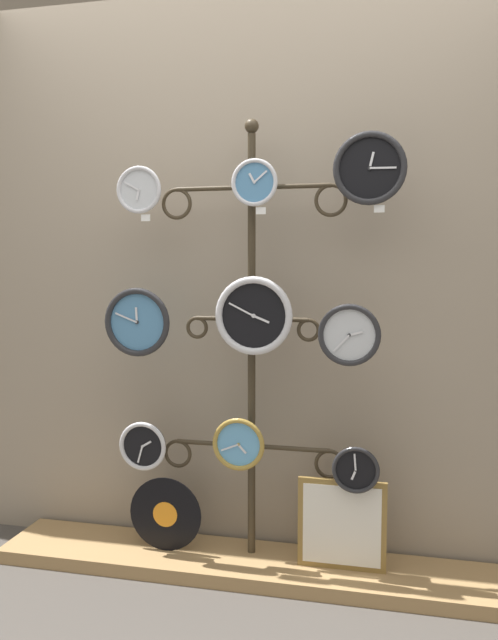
{
  "coord_description": "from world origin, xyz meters",
  "views": [
    {
      "loc": [
        0.57,
        -2.15,
        1.31
      ],
      "look_at": [
        0.0,
        0.36,
        1.08
      ],
      "focal_mm": 35.0,
      "sensor_mm": 36.0,
      "label": 1
    }
  ],
  "objects_px": {
    "clock_top_center": "(255,183)",
    "clock_bottom_left": "(143,446)",
    "clock_top_right": "(370,168)",
    "vinyl_record": "(165,514)",
    "clock_middle_left": "(138,322)",
    "clock_bottom_center": "(239,444)",
    "clock_top_left": "(139,190)",
    "picture_frame": "(342,525)",
    "clock_middle_center": "(254,316)",
    "clock_bottom_right": "(356,470)",
    "display_stand": "(252,408)",
    "clock_middle_right": "(349,335)"
  },
  "relations": [
    {
      "from": "display_stand",
      "to": "clock_middle_right",
      "type": "xyz_separation_m",
      "value": [
        0.42,
        -0.08,
        0.33
      ]
    },
    {
      "from": "display_stand",
      "to": "vinyl_record",
      "type": "distance_m",
      "value": 0.61
    },
    {
      "from": "clock_middle_left",
      "to": "clock_middle_right",
      "type": "distance_m",
      "value": 0.89
    },
    {
      "from": "clock_bottom_right",
      "to": "clock_top_center",
      "type": "bearing_deg",
      "value": 177.21
    },
    {
      "from": "clock_middle_center",
      "to": "clock_bottom_right",
      "type": "distance_m",
      "value": 0.74
    },
    {
      "from": "clock_top_left",
      "to": "clock_top_center",
      "type": "xyz_separation_m",
      "value": [
        0.5,
        -0.0,
        0.02
      ]
    },
    {
      "from": "display_stand",
      "to": "clock_middle_right",
      "type": "relative_size",
      "value": 7.67
    },
    {
      "from": "display_stand",
      "to": "vinyl_record",
      "type": "bearing_deg",
      "value": -169.32
    },
    {
      "from": "clock_bottom_left",
      "to": "clock_top_right",
      "type": "bearing_deg",
      "value": -0.76
    },
    {
      "from": "clock_bottom_center",
      "to": "clock_top_right",
      "type": "bearing_deg",
      "value": 0.05
    },
    {
      "from": "clock_bottom_center",
      "to": "vinyl_record",
      "type": "relative_size",
      "value": 0.68
    },
    {
      "from": "clock_middle_right",
      "to": "clock_top_left",
      "type": "bearing_deg",
      "value": 179.82
    },
    {
      "from": "clock_bottom_center",
      "to": "clock_bottom_right",
      "type": "xyz_separation_m",
      "value": [
        0.48,
        0.0,
        -0.07
      ]
    },
    {
      "from": "picture_frame",
      "to": "clock_top_left",
      "type": "bearing_deg",
      "value": -179.34
    },
    {
      "from": "clock_top_center",
      "to": "vinyl_record",
      "type": "xyz_separation_m",
      "value": [
        -0.4,
        0.01,
        -1.42
      ]
    },
    {
      "from": "clock_middle_center",
      "to": "clock_bottom_left",
      "type": "xyz_separation_m",
      "value": [
        -0.5,
        0.02,
        -0.58
      ]
    },
    {
      "from": "clock_bottom_center",
      "to": "picture_frame",
      "type": "bearing_deg",
      "value": 4.46
    },
    {
      "from": "clock_bottom_left",
      "to": "vinyl_record",
      "type": "height_order",
      "value": "clock_bottom_left"
    },
    {
      "from": "clock_top_center",
      "to": "clock_bottom_left",
      "type": "height_order",
      "value": "clock_top_center"
    },
    {
      "from": "clock_top_center",
      "to": "picture_frame",
      "type": "relative_size",
      "value": 0.51
    },
    {
      "from": "clock_middle_center",
      "to": "clock_bottom_right",
      "type": "height_order",
      "value": "clock_middle_center"
    },
    {
      "from": "clock_middle_center",
      "to": "clock_bottom_left",
      "type": "bearing_deg",
      "value": 177.72
    },
    {
      "from": "picture_frame",
      "to": "clock_middle_center",
      "type": "bearing_deg",
      "value": -173.69
    },
    {
      "from": "vinyl_record",
      "to": "picture_frame",
      "type": "relative_size",
      "value": 0.87
    },
    {
      "from": "clock_middle_left",
      "to": "clock_top_center",
      "type": "bearing_deg",
      "value": 1.48
    },
    {
      "from": "clock_bottom_center",
      "to": "picture_frame",
      "type": "height_order",
      "value": "clock_bottom_center"
    },
    {
      "from": "clock_middle_center",
      "to": "clock_middle_right",
      "type": "relative_size",
      "value": 1.29
    },
    {
      "from": "clock_middle_left",
      "to": "clock_bottom_center",
      "type": "bearing_deg",
      "value": -1.22
    },
    {
      "from": "clock_top_left",
      "to": "clock_bottom_center",
      "type": "distance_m",
      "value": 1.14
    },
    {
      "from": "clock_top_center",
      "to": "clock_middle_center",
      "type": "bearing_deg",
      "value": -84.3
    },
    {
      "from": "clock_top_left",
      "to": "vinyl_record",
      "type": "relative_size",
      "value": 0.61
    },
    {
      "from": "clock_middle_left",
      "to": "picture_frame",
      "type": "relative_size",
      "value": 0.78
    },
    {
      "from": "clock_bottom_left",
      "to": "clock_bottom_right",
      "type": "distance_m",
      "value": 0.91
    },
    {
      "from": "clock_middle_right",
      "to": "picture_frame",
      "type": "relative_size",
      "value": 0.66
    },
    {
      "from": "clock_middle_center",
      "to": "clock_middle_left",
      "type": "bearing_deg",
      "value": 178.18
    },
    {
      "from": "clock_top_right",
      "to": "clock_middle_right",
      "type": "relative_size",
      "value": 1.13
    },
    {
      "from": "display_stand",
      "to": "clock_bottom_left",
      "type": "xyz_separation_m",
      "value": [
        -0.46,
        -0.09,
        -0.17
      ]
    },
    {
      "from": "clock_top_right",
      "to": "vinyl_record",
      "type": "relative_size",
      "value": 0.86
    },
    {
      "from": "clock_top_right",
      "to": "clock_middle_right",
      "type": "xyz_separation_m",
      "value": [
        -0.07,
        0.02,
        -0.64
      ]
    },
    {
      "from": "clock_top_left",
      "to": "clock_middle_left",
      "type": "xyz_separation_m",
      "value": [
        -0.01,
        -0.01,
        -0.56
      ]
    },
    {
      "from": "clock_middle_right",
      "to": "clock_bottom_left",
      "type": "height_order",
      "value": "clock_middle_right"
    },
    {
      "from": "clock_top_left",
      "to": "clock_top_right",
      "type": "xyz_separation_m",
      "value": [
        0.95,
        -0.02,
        0.05
      ]
    },
    {
      "from": "clock_top_right",
      "to": "clock_middle_left",
      "type": "distance_m",
      "value": 1.14
    },
    {
      "from": "display_stand",
      "to": "clock_bottom_center",
      "type": "bearing_deg",
      "value": -107.62
    },
    {
      "from": "clock_bottom_center",
      "to": "vinyl_record",
      "type": "distance_m",
      "value": 0.48
    },
    {
      "from": "clock_middle_left",
      "to": "clock_middle_center",
      "type": "distance_m",
      "value": 0.51
    },
    {
      "from": "clock_top_left",
      "to": "vinyl_record",
      "type": "distance_m",
      "value": 1.4
    },
    {
      "from": "clock_middle_left",
      "to": "clock_bottom_center",
      "type": "height_order",
      "value": "clock_middle_left"
    },
    {
      "from": "display_stand",
      "to": "clock_bottom_center",
      "type": "relative_size",
      "value": 8.6
    },
    {
      "from": "clock_top_left",
      "to": "vinyl_record",
      "type": "xyz_separation_m",
      "value": [
        0.1,
        0.01,
        -1.4
      ]
    }
  ]
}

